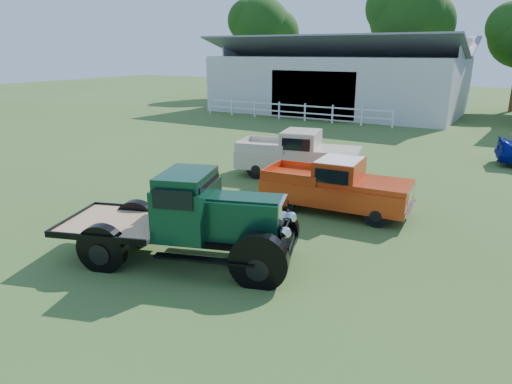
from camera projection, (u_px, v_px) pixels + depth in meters
The scene contains 8 objects.
ground at pixel (225, 242), 11.57m from camera, with size 120.00×120.00×0.00m, color #405624.
shed_left at pixel (338, 75), 35.51m from camera, with size 18.80×10.20×5.60m, color silver, non-canonical shape.
fence_rail at pixel (292, 111), 31.72m from camera, with size 14.20×0.16×1.20m, color white, non-canonical shape.
tree_a at pixel (261, 44), 45.87m from camera, with size 6.30×6.30×10.50m, color #0E4210, non-canonical shape.
tree_b at pixel (406, 37), 39.75m from camera, with size 6.90×6.90×11.50m, color #0E4210, non-canonical shape.
vintage_flatbed at pixel (184, 217), 10.28m from camera, with size 5.36×2.12×2.12m, color #0C3623, non-canonical shape.
red_pickup at pixel (336, 185), 13.58m from camera, with size 4.49×1.73×1.64m, color #BE3511, non-canonical shape.
white_pickup at pixel (298, 154), 17.31m from camera, with size 4.77×1.85×1.75m, color #BCAF98, non-canonical shape.
Camera 1 is at (6.10, -8.79, 4.67)m, focal length 32.00 mm.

